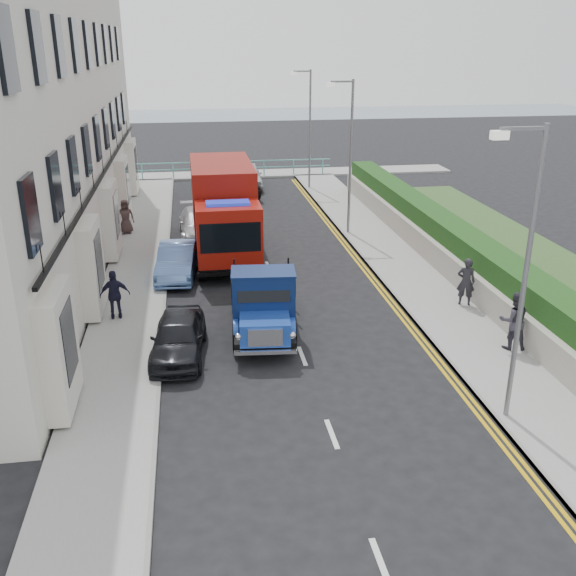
% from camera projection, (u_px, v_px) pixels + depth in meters
% --- Properties ---
extents(ground, '(120.00, 120.00, 0.00)m').
position_uv_depth(ground, '(315.00, 391.00, 16.78)').
color(ground, black).
rests_on(ground, ground).
extents(pavement_west, '(2.40, 38.00, 0.12)m').
position_uv_depth(pavement_west, '(135.00, 280.00, 24.31)').
color(pavement_west, gray).
rests_on(pavement_west, ground).
extents(pavement_east, '(2.60, 38.00, 0.12)m').
position_uv_depth(pavement_east, '(402.00, 267.00, 25.81)').
color(pavement_east, gray).
rests_on(pavement_east, ground).
extents(promenade, '(30.00, 2.50, 0.12)m').
position_uv_depth(promenade, '(233.00, 174.00, 43.48)').
color(promenade, gray).
rests_on(promenade, ground).
extents(sea_plane, '(120.00, 120.00, 0.00)m').
position_uv_depth(sea_plane, '(213.00, 122.00, 72.07)').
color(sea_plane, slate).
rests_on(sea_plane, ground).
extents(terrace_west, '(6.31, 30.20, 14.25)m').
position_uv_depth(terrace_west, '(14.00, 79.00, 24.83)').
color(terrace_west, silver).
rests_on(terrace_west, ground).
extents(garden_east, '(1.45, 28.00, 1.75)m').
position_uv_depth(garden_east, '(449.00, 244.00, 25.77)').
color(garden_east, '#B2AD9E').
rests_on(garden_east, ground).
extents(seafront_railing, '(13.00, 0.08, 1.11)m').
position_uv_depth(seafront_railing, '(234.00, 169.00, 42.56)').
color(seafront_railing, '#59B2A5').
rests_on(seafront_railing, ground).
extents(lamp_near, '(1.23, 0.18, 7.00)m').
position_uv_depth(lamp_near, '(522.00, 263.00, 14.09)').
color(lamp_near, slate).
rests_on(lamp_near, ground).
extents(lamp_mid, '(1.23, 0.18, 7.00)m').
position_uv_depth(lamp_mid, '(348.00, 149.00, 28.83)').
color(lamp_mid, slate).
rests_on(lamp_mid, ground).
extents(lamp_far, '(1.23, 0.18, 7.00)m').
position_uv_depth(lamp_far, '(308.00, 123.00, 38.05)').
color(lamp_far, slate).
rests_on(lamp_far, ground).
extents(bedford_lorry, '(2.26, 4.85, 2.23)m').
position_uv_depth(bedford_lorry, '(264.00, 308.00, 19.34)').
color(bedford_lorry, black).
rests_on(bedford_lorry, ground).
extents(red_lorry, '(2.52, 7.29, 3.81)m').
position_uv_depth(red_lorry, '(224.00, 209.00, 26.65)').
color(red_lorry, black).
rests_on(red_lorry, ground).
extents(parked_car_front, '(1.78, 3.74, 1.23)m').
position_uv_depth(parked_car_front, '(178.00, 337.00, 18.42)').
color(parked_car_front, black).
rests_on(parked_car_front, ground).
extents(parked_car_mid, '(1.72, 4.00, 1.28)m').
position_uv_depth(parked_car_mid, '(177.00, 261.00, 24.68)').
color(parked_car_mid, '#5A80C2').
rests_on(parked_car_mid, ground).
extents(parked_car_rear, '(2.03, 4.63, 1.32)m').
position_uv_depth(parked_car_rear, '(200.00, 224.00, 29.46)').
color(parked_car_rear, '#B5B7BA').
rests_on(parked_car_rear, ground).
extents(seafront_car_left, '(3.56, 5.41, 1.38)m').
position_uv_depth(seafront_car_left, '(230.00, 184.00, 37.60)').
color(seafront_car_left, black).
rests_on(seafront_car_left, ground).
extents(seafront_car_right, '(1.91, 4.41, 1.48)m').
position_uv_depth(seafront_car_right, '(247.00, 175.00, 39.73)').
color(seafront_car_right, silver).
rests_on(seafront_car_right, ground).
extents(pedestrian_east_near, '(0.70, 0.58, 1.66)m').
position_uv_depth(pedestrian_east_near, '(466.00, 282.00, 21.67)').
color(pedestrian_east_near, black).
rests_on(pedestrian_east_near, pavement_east).
extents(pedestrian_east_far, '(0.96, 0.81, 1.76)m').
position_uv_depth(pedestrian_east_far, '(514.00, 320.00, 18.54)').
color(pedestrian_east_far, '#33303B').
rests_on(pedestrian_east_far, pavement_east).
extents(pedestrian_west_near, '(1.00, 0.51, 1.63)m').
position_uv_depth(pedestrian_west_near, '(115.00, 295.00, 20.59)').
color(pedestrian_west_near, black).
rests_on(pedestrian_west_near, pavement_west).
extents(pedestrian_west_far, '(0.78, 0.51, 1.59)m').
position_uv_depth(pedestrian_west_far, '(126.00, 217.00, 29.77)').
color(pedestrian_west_far, '#3C2D2B').
rests_on(pedestrian_west_far, pavement_west).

